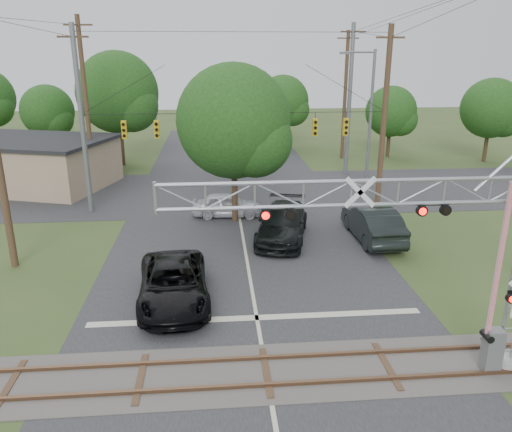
{
  "coord_description": "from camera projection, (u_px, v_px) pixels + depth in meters",
  "views": [
    {
      "loc": [
        -1.5,
        -11.61,
        9.87
      ],
      "look_at": [
        0.14,
        7.5,
        3.54
      ],
      "focal_mm": 35.0,
      "sensor_mm": 36.0,
      "label": 1
    }
  ],
  "objects": [
    {
      "name": "ground",
      "position": [
        274.0,
        416.0,
        14.21
      ],
      "size": [
        160.0,
        160.0,
        0.0
      ],
      "primitive_type": "plane",
      "color": "#354720",
      "rests_on": "ground"
    },
    {
      "name": "road_main",
      "position": [
        249.0,
        270.0,
        23.66
      ],
      "size": [
        14.0,
        90.0,
        0.02
      ],
      "primitive_type": "cube",
      "color": "#252628",
      "rests_on": "ground"
    },
    {
      "name": "road_cross",
      "position": [
        235.0,
        192.0,
        36.91
      ],
      "size": [
        90.0,
        12.0,
        0.02
      ],
      "primitive_type": "cube",
      "color": "#252628",
      "rests_on": "ground"
    },
    {
      "name": "railroad_track",
      "position": [
        266.0,
        372.0,
        16.09
      ],
      "size": [
        90.0,
        3.2,
        0.17
      ],
      "color": "#4B4641",
      "rests_on": "ground"
    },
    {
      "name": "crossing_gantry",
      "position": [
        420.0,
        242.0,
        14.7
      ],
      "size": [
        11.5,
        0.93,
        7.27
      ],
      "color": "gray",
      "rests_on": "ground"
    },
    {
      "name": "traffic_signal_span",
      "position": [
        250.0,
        122.0,
        31.43
      ],
      "size": [
        19.34,
        0.36,
        11.5
      ],
      "color": "slate",
      "rests_on": "ground"
    },
    {
      "name": "pickup_black",
      "position": [
        173.0,
        283.0,
        20.44
      ],
      "size": [
        3.22,
        6.21,
        1.67
      ],
      "primitive_type": "imported",
      "rotation": [
        0.0,
        0.0,
        0.08
      ],
      "color": "black",
      "rests_on": "ground"
    },
    {
      "name": "car_dark",
      "position": [
        282.0,
        223.0,
        27.43
      ],
      "size": [
        3.9,
        6.58,
        1.79
      ],
      "primitive_type": "imported",
      "rotation": [
        0.0,
        0.0,
        -0.24
      ],
      "color": "black",
      "rests_on": "ground"
    },
    {
      "name": "sedan_silver",
      "position": [
        227.0,
        205.0,
        31.25
      ],
      "size": [
        4.47,
        2.01,
        1.49
      ],
      "primitive_type": "imported",
      "rotation": [
        0.0,
        0.0,
        1.51
      ],
      "color": "#B9BCC2",
      "rests_on": "ground"
    },
    {
      "name": "suv_dark",
      "position": [
        373.0,
        223.0,
        27.34
      ],
      "size": [
        2.14,
        5.76,
        1.88
      ],
      "primitive_type": "imported",
      "rotation": [
        0.0,
        0.0,
        3.17
      ],
      "color": "black",
      "rests_on": "ground"
    },
    {
      "name": "commercial_building",
      "position": [
        7.0,
        161.0,
        38.32
      ],
      "size": [
        17.45,
        12.41,
        3.67
      ],
      "rotation": [
        0.0,
        0.0,
        -0.3
      ],
      "color": "#988465",
      "rests_on": "ground"
    },
    {
      "name": "streetlight",
      "position": [
        368.0,
        111.0,
        37.21
      ],
      "size": [
        2.68,
        0.28,
        10.06
      ],
      "color": "slate",
      "rests_on": "ground"
    },
    {
      "name": "utility_poles",
      "position": [
        273.0,
        108.0,
        32.6
      ],
      "size": [
        25.61,
        28.76,
        14.14
      ],
      "color": "#3D301C",
      "rests_on": "ground"
    },
    {
      "name": "treeline",
      "position": [
        194.0,
        104.0,
        43.35
      ],
      "size": [
        53.97,
        30.61,
        10.04
      ],
      "color": "#3A2A1A",
      "rests_on": "ground"
    }
  ]
}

